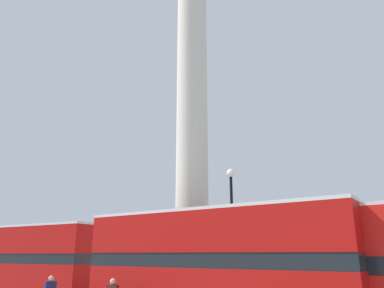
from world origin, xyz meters
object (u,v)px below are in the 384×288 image
(bus_b, at_px, (212,261))
(bus_c, at_px, (22,259))
(monument_column, at_px, (192,141))
(street_lamp, at_px, (232,234))

(bus_b, bearing_deg, bus_c, 177.92)
(monument_column, distance_m, bus_c, 12.58)
(bus_c, distance_m, street_lamp, 13.59)
(bus_b, bearing_deg, street_lamp, 102.34)
(monument_column, height_order, street_lamp, monument_column)
(bus_b, height_order, bus_c, bus_b)
(monument_column, relative_size, bus_c, 2.17)
(monument_column, relative_size, street_lamp, 3.77)
(bus_c, bearing_deg, monument_column, 15.78)
(bus_b, relative_size, bus_c, 0.98)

